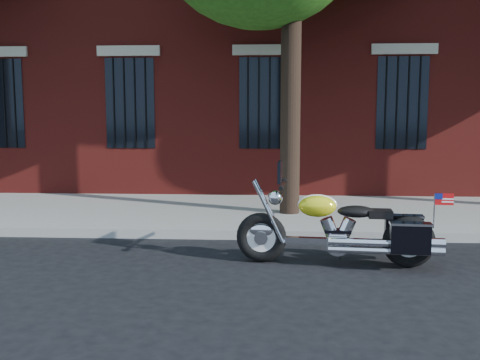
{
  "coord_description": "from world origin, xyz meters",
  "views": [
    {
      "loc": [
        0.14,
        -6.85,
        1.93
      ],
      "look_at": [
        -0.29,
        0.8,
        1.01
      ],
      "focal_mm": 40.0,
      "sensor_mm": 36.0,
      "label": 1
    }
  ],
  "objects": [
    {
      "name": "ground",
      "position": [
        0.0,
        0.0,
        0.0
      ],
      "size": [
        120.0,
        120.0,
        0.0
      ],
      "primitive_type": "plane",
      "color": "black",
      "rests_on": "ground"
    },
    {
      "name": "curb",
      "position": [
        0.0,
        1.38,
        0.07
      ],
      "size": [
        40.0,
        0.16,
        0.15
      ],
      "primitive_type": "cube",
      "color": "gray",
      "rests_on": "ground"
    },
    {
      "name": "sidewalk",
      "position": [
        0.0,
        3.26,
        0.07
      ],
      "size": [
        40.0,
        3.6,
        0.15
      ],
      "primitive_type": "cube",
      "color": "gray",
      "rests_on": "ground"
    },
    {
      "name": "motorcycle",
      "position": [
        1.1,
        -0.05,
        0.45
      ],
      "size": [
        2.63,
        0.88,
        1.34
      ],
      "rotation": [
        0.0,
        0.0,
        -0.09
      ],
      "color": "black",
      "rests_on": "ground"
    }
  ]
}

